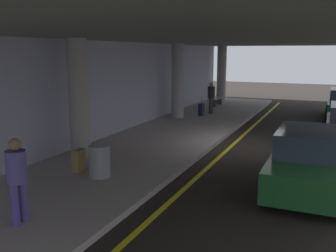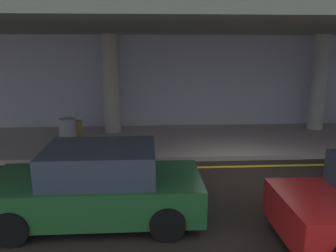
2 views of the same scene
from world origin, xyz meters
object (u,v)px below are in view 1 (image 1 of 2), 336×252
object	(u,v)px
suitcase_upright_primary	(201,110)
suitcase_upright_secondary	(79,160)
car_dark_green	(310,161)
bench_metal	(216,100)
support_column_center	(222,73)
traveler_with_luggage	(211,96)
support_column_far_left	(79,99)
support_column_left_mid	(178,81)
trash_bin_steel	(99,161)
person_waiting_for_ride	(17,175)

from	to	relation	value
suitcase_upright_primary	suitcase_upright_secondary	size ratio (longest dim) A/B	1.00
car_dark_green	bench_metal	bearing A→B (deg)	23.25
support_column_center	suitcase_upright_primary	size ratio (longest dim) A/B	4.06
traveler_with_luggage	support_column_center	bearing A→B (deg)	20.94
support_column_center	suitcase_upright_primary	distance (m)	7.23
car_dark_green	bench_metal	world-z (taller)	car_dark_green
support_column_far_left	support_column_left_mid	distance (m)	8.00
support_column_left_mid	suitcase_upright_primary	bearing A→B (deg)	-43.00
traveler_with_luggage	bench_metal	world-z (taller)	traveler_with_luggage
support_column_far_left	suitcase_upright_secondary	distance (m)	2.11
bench_metal	trash_bin_steel	xyz separation A→B (m)	(-14.23, -1.03, 0.07)
support_column_left_mid	support_column_far_left	bearing A→B (deg)	180.00
support_column_left_mid	traveler_with_luggage	distance (m)	2.34
support_column_left_mid	trash_bin_steel	bearing A→B (deg)	-170.39
person_waiting_for_ride	bench_metal	xyz separation A→B (m)	(17.17, 1.17, -0.61)
suitcase_upright_secondary	support_column_center	bearing A→B (deg)	-19.32
support_column_center	car_dark_green	size ratio (longest dim) A/B	0.89
car_dark_green	person_waiting_for_ride	world-z (taller)	person_waiting_for_ride
traveler_with_luggage	trash_bin_steel	bearing A→B (deg)	-167.85
bench_metal	trash_bin_steel	world-z (taller)	trash_bin_steel
bench_metal	car_dark_green	bearing A→B (deg)	-153.93
support_column_far_left	support_column_left_mid	size ratio (longest dim) A/B	1.00
person_waiting_for_ride	trash_bin_steel	bearing A→B (deg)	133.95
suitcase_upright_secondary	support_column_far_left	bearing A→B (deg)	11.65
support_column_far_left	suitcase_upright_primary	size ratio (longest dim) A/B	4.06
support_column_left_mid	car_dark_green	bearing A→B (deg)	-138.86
support_column_center	car_dark_green	bearing A→B (deg)	-156.87
suitcase_upright_primary	suitcase_upright_secondary	xyz separation A→B (m)	(-10.21, 0.11, 0.00)
person_waiting_for_ride	trash_bin_steel	distance (m)	2.99
traveler_with_luggage	suitcase_upright_primary	bearing A→B (deg)	172.73
support_column_far_left	bench_metal	size ratio (longest dim) A/B	2.28
support_column_far_left	suitcase_upright_secondary	world-z (taller)	support_column_far_left
suitcase_upright_secondary	trash_bin_steel	size ratio (longest dim) A/B	1.06
car_dark_green	trash_bin_steel	bearing A→B (deg)	105.69
support_column_left_mid	person_waiting_for_ride	world-z (taller)	support_column_left_mid
car_dark_green	traveler_with_luggage	distance (m)	10.97
suitcase_upright_primary	support_column_left_mid	bearing A→B (deg)	145.94
bench_metal	traveler_with_luggage	bearing A→B (deg)	-168.40
support_column_center	suitcase_upright_secondary	distance (m)	17.30
suitcase_upright_primary	suitcase_upright_secondary	bearing A→B (deg)	-171.68
trash_bin_steel	suitcase_upright_primary	bearing A→B (deg)	3.68
car_dark_green	suitcase_upright_primary	world-z (taller)	car_dark_green
car_dark_green	support_column_far_left	bearing A→B (deg)	90.14
bench_metal	support_column_center	bearing A→B (deg)	10.14
support_column_left_mid	car_dark_green	size ratio (longest dim) A/B	0.89
suitcase_upright_primary	bench_metal	distance (m)	3.90
suitcase_upright_secondary	bench_metal	world-z (taller)	suitcase_upright_secondary
support_column_far_left	trash_bin_steel	distance (m)	2.52
car_dark_green	support_column_center	bearing A→B (deg)	20.31
support_column_center	suitcase_upright_secondary	size ratio (longest dim) A/B	4.06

